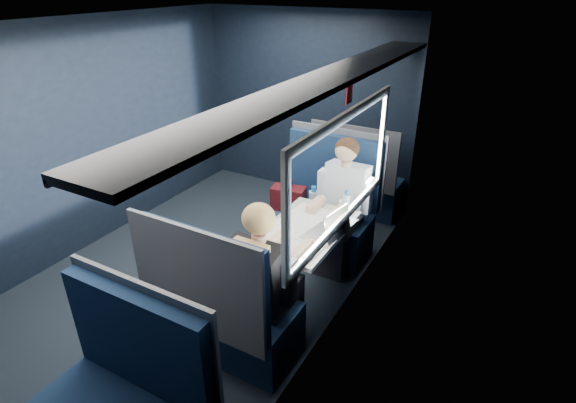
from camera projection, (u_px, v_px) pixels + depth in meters
The scene contains 12 objects.
ground at pixel (210, 266), 4.53m from camera, with size 2.80×4.20×0.01m, color black.
room_shell at pixel (199, 125), 3.86m from camera, with size 3.00×4.40×2.40m.
table at pixel (302, 235), 3.78m from camera, with size 0.62×1.00×0.74m.
seat_bay_near at pixel (323, 213), 4.66m from camera, with size 1.05×0.62×1.26m.
seat_bay_far at pixel (224, 312), 3.29m from camera, with size 1.04×0.62×1.26m.
seat_row_front at pixel (357, 182), 5.38m from camera, with size 1.04×0.51×1.16m.
man at pixel (342, 199), 4.28m from camera, with size 0.53×0.56×1.32m.
woman at pixel (264, 275), 3.17m from camera, with size 0.53×0.56×1.32m.
papers at pixel (304, 230), 3.71m from camera, with size 0.57×0.83×0.01m, color white.
laptop at pixel (330, 230), 3.58m from camera, with size 0.30×0.37×0.25m.
bottle_small at pixel (346, 203), 3.93m from camera, with size 0.07×0.07×0.23m.
cup at pixel (343, 206), 3.99m from camera, with size 0.08×0.08×0.10m, color white.
Camera 1 is at (2.51, -2.90, 2.62)m, focal length 28.00 mm.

